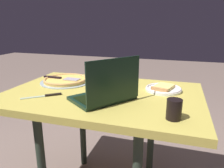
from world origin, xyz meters
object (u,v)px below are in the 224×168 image
Objects in this scene: pizza_plate at (163,89)px; table_knife at (46,96)px; dining_table at (103,105)px; drink_cup at (174,109)px; laptop at (106,92)px; pizza_tray at (66,80)px.

table_knife is at bearing -154.07° from pizza_plate.
dining_table is 0.53m from drink_cup.
dining_table is at bearing -157.64° from pizza_plate.
laptop is 0.50m from pizza_tray.
laptop is 1.77× the size of pizza_plate.
drink_cup is at bearing -28.00° from pizza_tray.
drink_cup is (0.73, -0.10, 0.04)m from table_knife.
pizza_plate is at bearing 100.40° from drink_cup.
pizza_tray is 0.88m from drink_cup.
pizza_plate is at bearing 0.18° from pizza_tray.
drink_cup is (0.77, -0.41, 0.03)m from pizza_tray.
laptop is at bearing -34.94° from pizza_tray.
pizza_tray is 3.85× the size of drink_cup.
pizza_plate reaches higher than table_knife.
table_knife reaches higher than dining_table.
laptop is 1.11× the size of pizza_tray.
drink_cup reaches higher than table_knife.
pizza_plate is 2.42× the size of drink_cup.
table_knife is (-0.37, -0.03, -0.05)m from laptop.
drink_cup is at bearing -19.00° from laptop.
pizza_plate reaches higher than dining_table.
pizza_plate is at bearing 44.89° from laptop.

